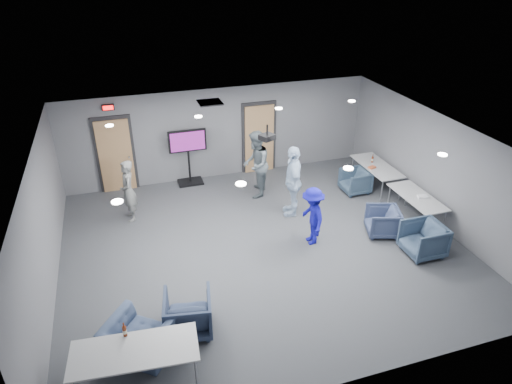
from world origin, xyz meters
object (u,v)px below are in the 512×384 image
object	(u,v)px
chair_front_a	(188,313)
person_b	(256,164)
table_right_a	(377,167)
bottle_front	(125,331)
person_c	(293,181)
chair_right_b	(382,221)
chair_front_b	(139,339)
projector	(267,137)
person_d	(312,216)
chair_right_c	(423,239)
chair_right_a	(355,181)
person_a	(128,191)
tv_stand	(188,154)
table_front_left	(135,352)
table_right_b	(417,198)
bottle_right	(372,160)

from	to	relation	value
chair_front_a	person_b	bearing A→B (deg)	-110.75
table_right_a	bottle_front	world-z (taller)	bottle_front
person_c	bottle_front	bearing A→B (deg)	-34.35
person_b	chair_right_b	size ratio (longest dim) A/B	2.49
chair_front_b	bottle_front	xyz separation A→B (m)	(-0.19, -0.25, 0.48)
chair_right_b	projector	bearing A→B (deg)	-94.98
person_d	chair_right_c	size ratio (longest dim) A/B	1.69
chair_right_a	bottle_front	bearing A→B (deg)	-56.26
person_a	chair_front_b	bearing A→B (deg)	-5.18
person_b	chair_right_a	size ratio (longest dim) A/B	2.53
person_c	tv_stand	distance (m)	3.36
person_c	table_front_left	size ratio (longest dim) A/B	0.94
chair_front_a	person_c	bearing A→B (deg)	-124.90
chair_right_c	chair_front_b	world-z (taller)	chair_right_c
chair_right_a	chair_front_a	xyz separation A→B (m)	(-5.45, -3.86, 0.05)
person_a	table_right_a	xyz separation A→B (m)	(6.81, -0.43, -0.12)
chair_right_a	projector	size ratio (longest dim) A/B	1.88
person_d	person_b	bearing A→B (deg)	-165.89
person_b	chair_front_b	size ratio (longest dim) A/B	1.78
chair_front_a	table_right_b	world-z (taller)	chair_front_a
table_front_left	chair_right_c	bearing A→B (deg)	19.64
chair_right_a	chair_right_c	size ratio (longest dim) A/B	0.88
person_c	projector	xyz separation A→B (m)	(-0.86, -0.46, 1.46)
bottle_front	bottle_right	distance (m)	8.54
chair_right_a	chair_right_c	bearing A→B (deg)	-0.35
table_right_a	person_b	bearing A→B (deg)	78.49
table_right_b	bottle_front	distance (m)	7.62
person_a	person_c	distance (m)	4.14
person_a	person_d	world-z (taller)	person_a
person_d	table_right_a	distance (m)	3.45
person_a	tv_stand	world-z (taller)	tv_stand
chair_right_c	bottle_front	xyz separation A→B (m)	(-6.53, -1.29, 0.44)
person_c	chair_front_b	world-z (taller)	person_c
person_b	chair_right_a	xyz separation A→B (m)	(2.73, -0.69, -0.60)
chair_right_b	person_d	bearing A→B (deg)	-77.68
chair_right_b	bottle_right	size ratio (longest dim) A/B	3.04
table_front_left	chair_front_a	bearing A→B (deg)	48.47
person_b	bottle_front	xyz separation A→B (m)	(-3.80, -5.12, -0.11)
bottle_front	bottle_right	size ratio (longest dim) A/B	1.06
person_b	bottle_right	size ratio (longest dim) A/B	7.57
chair_right_b	table_right_b	distance (m)	1.15
table_right_b	bottle_right	bearing A→B (deg)	0.63
person_b	chair_front_b	distance (m)	6.09
person_c	bottle_front	size ratio (longest dim) A/B	7.13
chair_right_a	table_right_a	xyz separation A→B (m)	(0.65, 0.00, 0.35)
person_a	person_b	world-z (taller)	person_b
chair_right_c	chair_right_a	bearing A→B (deg)	-179.38
chair_right_c	person_d	bearing A→B (deg)	-117.92
chair_right_c	person_b	bearing A→B (deg)	-143.90
bottle_right	chair_right_c	bearing A→B (deg)	-100.53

